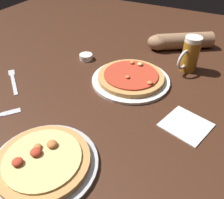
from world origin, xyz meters
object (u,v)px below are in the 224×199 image
(ramekin_sauce, at_px, (86,57))
(pizza_plate_far, at_px, (131,78))
(pizza_plate_near, at_px, (43,162))
(beer_mug_dark, at_px, (190,55))
(fork_left, at_px, (13,81))
(diner_arm, at_px, (178,41))
(napkin_folded, at_px, (186,125))

(ramekin_sauce, bearing_deg, pizza_plate_far, -15.78)
(pizza_plate_far, bearing_deg, pizza_plate_near, -95.01)
(pizza_plate_far, xyz_separation_m, ramekin_sauce, (-0.27, 0.08, -0.00))
(beer_mug_dark, bearing_deg, pizza_plate_near, -107.90)
(pizza_plate_near, relative_size, fork_left, 1.77)
(diner_arm, bearing_deg, napkin_folded, -71.41)
(napkin_folded, distance_m, diner_arm, 0.57)
(ramekin_sauce, bearing_deg, beer_mug_dark, 15.26)
(ramekin_sauce, xyz_separation_m, fork_left, (-0.17, -0.30, -0.01))
(pizza_plate_near, distance_m, pizza_plate_far, 0.49)
(pizza_plate_far, distance_m, beer_mug_dark, 0.27)
(ramekin_sauce, height_order, diner_arm, diner_arm)
(napkin_folded, height_order, fork_left, napkin_folded)
(pizza_plate_far, relative_size, diner_arm, 1.03)
(fork_left, bearing_deg, napkin_folded, 5.64)
(pizza_plate_far, xyz_separation_m, napkin_folded, (0.26, -0.15, -0.01))
(pizza_plate_near, height_order, fork_left, pizza_plate_near)
(pizza_plate_far, height_order, beer_mug_dark, beer_mug_dark)
(pizza_plate_near, relative_size, pizza_plate_far, 0.93)
(beer_mug_dark, bearing_deg, diner_arm, 117.60)
(pizza_plate_far, relative_size, fork_left, 1.90)
(fork_left, bearing_deg, pizza_plate_far, 27.30)
(ramekin_sauce, xyz_separation_m, diner_arm, (0.35, 0.31, 0.03))
(beer_mug_dark, bearing_deg, napkin_folded, -76.64)
(ramekin_sauce, bearing_deg, napkin_folded, -23.47)
(pizza_plate_near, xyz_separation_m, beer_mug_dark, (0.22, 0.69, 0.06))
(ramekin_sauce, distance_m, diner_arm, 0.47)
(napkin_folded, distance_m, fork_left, 0.70)
(diner_arm, bearing_deg, beer_mug_dark, -62.40)
(pizza_plate_near, height_order, diner_arm, diner_arm)
(fork_left, relative_size, diner_arm, 0.54)
(pizza_plate_near, relative_size, ramekin_sauce, 4.83)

